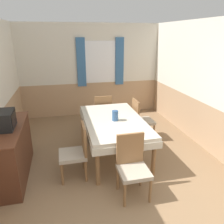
{
  "coord_description": "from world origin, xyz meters",
  "views": [
    {
      "loc": [
        -0.86,
        -1.75,
        2.3
      ],
      "look_at": [
        0.03,
        2.04,
        0.91
      ],
      "focal_mm": 35.0,
      "sensor_mm": 36.0,
      "label": 1
    }
  ],
  "objects_px": {
    "chair_left_near": "(77,150)",
    "sideboard": "(12,152)",
    "chair_head_near": "(132,164)",
    "vase": "(115,116)",
    "dining_table": "(114,124)",
    "tv": "(4,120)",
    "chair_right_far": "(141,118)",
    "chair_head_window": "(102,112)"
  },
  "relations": [
    {
      "from": "chair_right_far",
      "to": "chair_left_near",
      "type": "xyz_separation_m",
      "value": [
        -1.53,
        -1.12,
        0.0
      ]
    },
    {
      "from": "dining_table",
      "to": "chair_right_far",
      "type": "distance_m",
      "value": 0.96
    },
    {
      "from": "chair_left_near",
      "to": "chair_head_near",
      "type": "relative_size",
      "value": 1.0
    },
    {
      "from": "sideboard",
      "to": "chair_right_far",
      "type": "bearing_deg",
      "value": 18.62
    },
    {
      "from": "chair_head_near",
      "to": "vase",
      "type": "xyz_separation_m",
      "value": [
        0.01,
        1.1,
        0.36
      ]
    },
    {
      "from": "chair_head_near",
      "to": "vase",
      "type": "relative_size",
      "value": 4.8
    },
    {
      "from": "chair_left_near",
      "to": "vase",
      "type": "height_order",
      "value": "vase"
    },
    {
      "from": "chair_head_near",
      "to": "sideboard",
      "type": "relative_size",
      "value": 0.63
    },
    {
      "from": "chair_head_window",
      "to": "sideboard",
      "type": "distance_m",
      "value": 2.35
    },
    {
      "from": "tv",
      "to": "vase",
      "type": "height_order",
      "value": "tv"
    },
    {
      "from": "chair_right_far",
      "to": "chair_left_near",
      "type": "relative_size",
      "value": 1.0
    },
    {
      "from": "vase",
      "to": "chair_head_window",
      "type": "bearing_deg",
      "value": 90.49
    },
    {
      "from": "chair_head_near",
      "to": "vase",
      "type": "distance_m",
      "value": 1.16
    },
    {
      "from": "dining_table",
      "to": "chair_left_near",
      "type": "height_order",
      "value": "chair_left_near"
    },
    {
      "from": "dining_table",
      "to": "chair_head_near",
      "type": "distance_m",
      "value": 1.18
    },
    {
      "from": "tv",
      "to": "vase",
      "type": "xyz_separation_m",
      "value": [
        1.84,
        0.29,
        -0.19
      ]
    },
    {
      "from": "chair_head_window",
      "to": "tv",
      "type": "height_order",
      "value": "tv"
    },
    {
      "from": "chair_head_window",
      "to": "vase",
      "type": "bearing_deg",
      "value": -89.51
    },
    {
      "from": "chair_left_near",
      "to": "chair_head_window",
      "type": "bearing_deg",
      "value": -23.85
    },
    {
      "from": "chair_left_near",
      "to": "tv",
      "type": "xyz_separation_m",
      "value": [
        -1.07,
        0.2,
        0.55
      ]
    },
    {
      "from": "chair_right_far",
      "to": "chair_head_window",
      "type": "distance_m",
      "value": 0.98
    },
    {
      "from": "chair_left_near",
      "to": "chair_head_near",
      "type": "distance_m",
      "value": 0.98
    },
    {
      "from": "dining_table",
      "to": "chair_head_window",
      "type": "height_order",
      "value": "chair_head_window"
    },
    {
      "from": "chair_left_near",
      "to": "sideboard",
      "type": "bearing_deg",
      "value": 76.79
    },
    {
      "from": "chair_head_window",
      "to": "chair_right_far",
      "type": "bearing_deg",
      "value": -38.61
    },
    {
      "from": "chair_head_near",
      "to": "tv",
      "type": "xyz_separation_m",
      "value": [
        -1.83,
        0.81,
        0.55
      ]
    },
    {
      "from": "chair_head_near",
      "to": "chair_head_window",
      "type": "bearing_deg",
      "value": -90.0
    },
    {
      "from": "sideboard",
      "to": "tv",
      "type": "xyz_separation_m",
      "value": [
        -0.01,
        -0.05,
        0.59
      ]
    },
    {
      "from": "chair_left_near",
      "to": "chair_head_window",
      "type": "height_order",
      "value": "same"
    },
    {
      "from": "chair_head_near",
      "to": "sideboard",
      "type": "height_order",
      "value": "chair_head_near"
    },
    {
      "from": "chair_left_near",
      "to": "sideboard",
      "type": "xyz_separation_m",
      "value": [
        -1.05,
        0.25,
        -0.03
      ]
    },
    {
      "from": "chair_left_near",
      "to": "vase",
      "type": "xyz_separation_m",
      "value": [
        0.77,
        0.49,
        0.36
      ]
    },
    {
      "from": "chair_head_near",
      "to": "chair_head_window",
      "type": "height_order",
      "value": "same"
    },
    {
      "from": "tv",
      "to": "chair_right_far",
      "type": "bearing_deg",
      "value": 19.48
    },
    {
      "from": "sideboard",
      "to": "tv",
      "type": "distance_m",
      "value": 0.59
    },
    {
      "from": "dining_table",
      "to": "tv",
      "type": "height_order",
      "value": "tv"
    },
    {
      "from": "dining_table",
      "to": "chair_head_near",
      "type": "bearing_deg",
      "value": -90.0
    },
    {
      "from": "chair_right_far",
      "to": "sideboard",
      "type": "xyz_separation_m",
      "value": [
        -2.58,
        -0.87,
        -0.03
      ]
    },
    {
      "from": "dining_table",
      "to": "chair_right_far",
      "type": "xyz_separation_m",
      "value": [
        0.76,
        0.56,
        -0.16
      ]
    },
    {
      "from": "chair_left_near",
      "to": "sideboard",
      "type": "distance_m",
      "value": 1.08
    },
    {
      "from": "chair_left_near",
      "to": "tv",
      "type": "distance_m",
      "value": 1.22
    },
    {
      "from": "vase",
      "to": "tv",
      "type": "bearing_deg",
      "value": -170.99
    }
  ]
}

